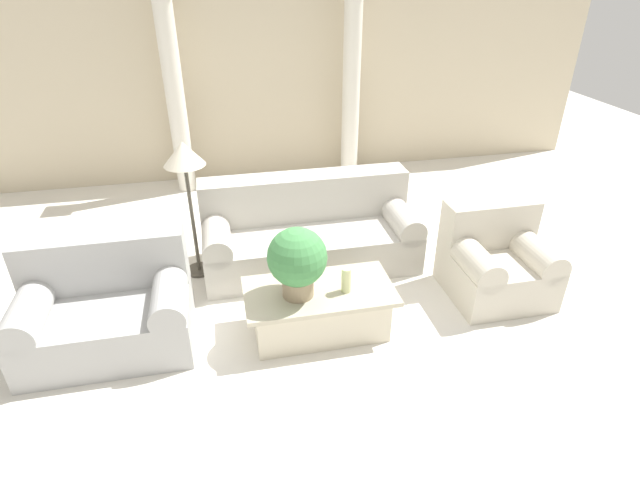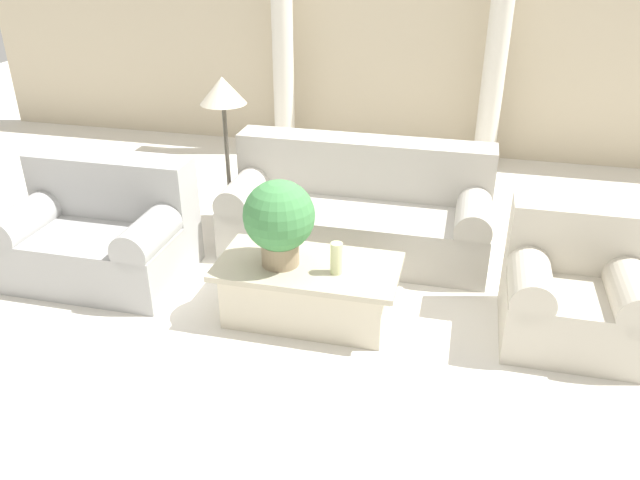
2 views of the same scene
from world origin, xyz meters
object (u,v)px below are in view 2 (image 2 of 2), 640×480
floor_lamp (223,103)px  coffee_table (308,290)px  sofa_long (358,209)px  potted_plant (279,219)px  armchair (574,287)px  loveseat (102,230)px

floor_lamp → coffee_table: bearing=-49.0°
sofa_long → coffee_table: bearing=-96.8°
sofa_long → potted_plant: bearing=-105.1°
potted_plant → sofa_long: bearing=74.9°
coffee_table → potted_plant: bearing=-168.8°
coffee_table → armchair: bearing=7.6°
loveseat → coffee_table: (1.72, -0.25, -0.14)m
armchair → loveseat: bearing=179.6°
coffee_table → potted_plant: 0.57m
potted_plant → armchair: size_ratio=0.68×
coffee_table → loveseat: bearing=171.6°
sofa_long → armchair: 1.85m
loveseat → armchair: 3.46m
sofa_long → loveseat: (-1.85, -0.89, 0.01)m
sofa_long → potted_plant: (-0.32, -1.18, 0.41)m
sofa_long → armchair: bearing=-29.5°
sofa_long → floor_lamp: floor_lamp is taller
floor_lamp → loveseat: bearing=-127.8°
potted_plant → armchair: bearing=7.9°
loveseat → potted_plant: bearing=-10.7°
coffee_table → potted_plant: (-0.18, -0.04, 0.54)m
loveseat → armchair: (3.46, -0.02, -0.01)m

